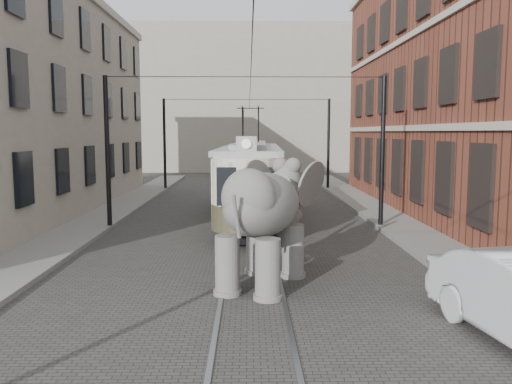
{
  "coord_description": "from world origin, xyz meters",
  "views": [
    {
      "loc": [
        -0.08,
        -14.58,
        3.83
      ],
      "look_at": [
        0.14,
        0.48,
        2.1
      ],
      "focal_mm": 36.74,
      "sensor_mm": 36.0,
      "label": 1
    }
  ],
  "objects": [
    {
      "name": "stucco_building",
      "position": [
        -11.0,
        10.0,
        5.0
      ],
      "size": [
        7.0,
        24.0,
        10.0
      ],
      "primitive_type": "cube",
      "color": "gray",
      "rests_on": "ground"
    },
    {
      "name": "sidewalk_right",
      "position": [
        6.0,
        0.0,
        0.07
      ],
      "size": [
        2.0,
        60.0,
        0.15
      ],
      "primitive_type": "cube",
      "color": "slate",
      "rests_on": "ground"
    },
    {
      "name": "sidewalk_left",
      "position": [
        -6.5,
        0.0,
        0.07
      ],
      "size": [
        2.0,
        60.0,
        0.15
      ],
      "primitive_type": "cube",
      "color": "slate",
      "rests_on": "ground"
    },
    {
      "name": "distant_block",
      "position": [
        0.0,
        40.0,
        7.0
      ],
      "size": [
        28.0,
        10.0,
        14.0
      ],
      "primitive_type": "cube",
      "color": "gray",
      "rests_on": "ground"
    },
    {
      "name": "brick_building",
      "position": [
        11.0,
        9.0,
        6.0
      ],
      "size": [
        8.0,
        26.0,
        12.0
      ],
      "primitive_type": "cube",
      "color": "brown",
      "rests_on": "ground"
    },
    {
      "name": "tram_rails",
      "position": [
        0.0,
        0.0,
        0.01
      ],
      "size": [
        1.54,
        80.0,
        0.02
      ],
      "primitive_type": null,
      "color": "slate",
      "rests_on": "ground"
    },
    {
      "name": "ground",
      "position": [
        0.0,
        0.0,
        0.0
      ],
      "size": [
        120.0,
        120.0,
        0.0
      ],
      "primitive_type": "plane",
      "color": "#3D3A38"
    },
    {
      "name": "tram",
      "position": [
        0.02,
        8.64,
        2.46
      ],
      "size": [
        2.9,
        12.46,
        4.92
      ],
      "primitive_type": null,
      "rotation": [
        0.0,
        0.0,
        -0.03
      ],
      "color": "beige",
      "rests_on": "ground"
    },
    {
      "name": "catenary",
      "position": [
        -0.2,
        5.0,
        3.0
      ],
      "size": [
        11.0,
        30.2,
        6.0
      ],
      "primitive_type": null,
      "color": "black",
      "rests_on": "ground"
    },
    {
      "name": "elephant",
      "position": [
        0.25,
        -1.79,
        1.58
      ],
      "size": [
        4.53,
        5.83,
        3.15
      ],
      "primitive_type": null,
      "rotation": [
        0.0,
        0.0,
        -0.38
      ],
      "color": "#5C5A55",
      "rests_on": "ground"
    }
  ]
}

